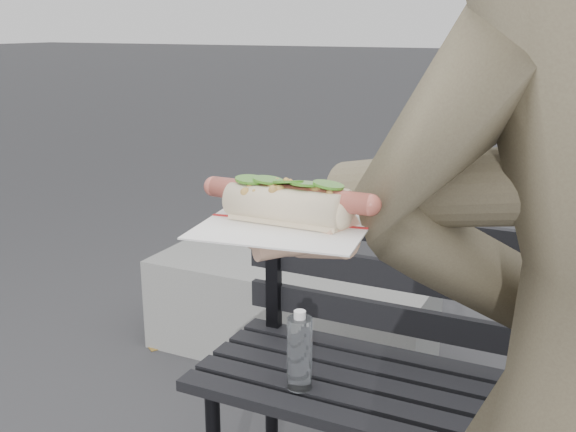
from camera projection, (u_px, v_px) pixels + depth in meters
name	position (u px, v px, depth m)	size (l,w,h in m)	color
park_bench	(488.00, 379.00, 1.67)	(1.50, 0.44, 0.88)	black
concrete_block	(288.00, 313.00, 2.83)	(1.20, 0.40, 0.40)	slate
held_hotdog	(463.00, 194.00, 0.75)	(0.62, 0.30, 0.20)	brown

